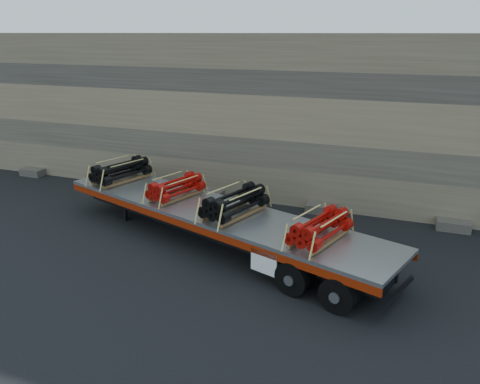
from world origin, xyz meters
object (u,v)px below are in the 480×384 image
at_px(bundle_midrear, 235,203).
at_px(bundle_rear, 320,228).
at_px(bundle_front, 121,171).
at_px(bundle_midfront, 176,188).
at_px(trailer, 214,226).

height_order(bundle_midrear, bundle_rear, bundle_midrear).
xyz_separation_m(bundle_front, bundle_midfront, (3.03, -1.00, -0.04)).
bearing_deg(bundle_midfront, bundle_midrear, 0.00).
relative_size(bundle_front, bundle_midrear, 0.98).
xyz_separation_m(trailer, bundle_midfront, (-1.76, 0.58, 1.02)).
xyz_separation_m(trailer, bundle_rear, (3.88, -1.29, 1.03)).
relative_size(bundle_midfront, bundle_midrear, 0.88).
height_order(bundle_front, bundle_rear, bundle_front).
bearing_deg(trailer, bundle_rear, 0.00).
bearing_deg(bundle_rear, trailer, 180.00).
bearing_deg(bundle_rear, bundle_front, 180.00).
bearing_deg(bundle_midrear, trailer, 180.00).
distance_m(trailer, bundle_front, 5.15).
bearing_deg(trailer, bundle_front, 180.00).
xyz_separation_m(bundle_front, bundle_rear, (8.67, -2.87, -0.03)).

